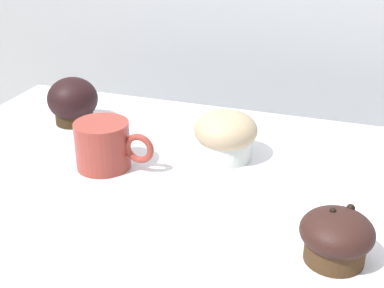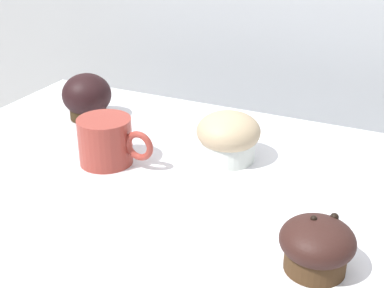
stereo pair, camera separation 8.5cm
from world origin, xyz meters
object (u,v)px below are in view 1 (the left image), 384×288
Objects in this scene: muffin_front_center at (225,135)px; muffin_back_left at (73,102)px; coffee_cup at (104,144)px; muffin_back_right at (336,237)px.

muffin_back_left reaches higher than muffin_front_center.
muffin_front_center is 0.80× the size of coffee_cup.
muffin_front_center is 1.11× the size of muffin_back_left.
coffee_cup reaches higher than muffin_back_right.
muffin_back_left is at bearing 170.86° from muffin_front_center.
muffin_front_center is 0.20m from coffee_cup.
muffin_back_right is at bearing -48.29° from muffin_front_center.
muffin_back_left is (-0.32, 0.05, 0.00)m from muffin_front_center.
muffin_front_center is 1.19× the size of muffin_back_right.
coffee_cup is (-0.38, 0.13, 0.01)m from muffin_back_right.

